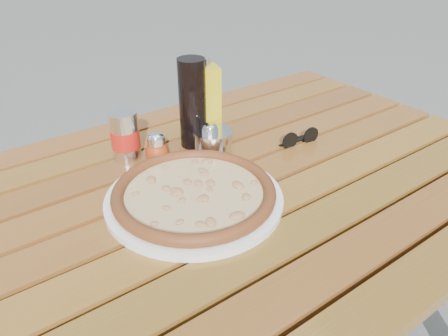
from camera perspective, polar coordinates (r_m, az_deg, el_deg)
table at (r=0.99m, az=0.69°, el=-5.76°), size 1.40×0.90×0.75m
plate at (r=0.89m, az=-3.90°, el=-4.02°), size 0.45×0.45×0.01m
pizza at (r=0.88m, az=-3.93°, el=-3.17°), size 0.41×0.41×0.03m
pepper_shaker at (r=1.01m, az=-8.76°, el=2.38°), size 0.06×0.06×0.08m
oregano_shaker at (r=1.05m, az=-1.83°, el=3.73°), size 0.06×0.06×0.08m
dark_bottle at (r=1.06m, az=-4.13°, el=8.40°), size 0.08×0.08×0.22m
soda_can at (r=1.04m, az=-12.78°, el=4.01°), size 0.08×0.08×0.12m
olive_oil_cruet at (r=1.10m, az=-2.16°, el=8.46°), size 0.07×0.07×0.21m
parmesan_tin at (r=1.06m, az=-1.45°, el=3.51°), size 0.10×0.10×0.07m
sunglasses at (r=1.12m, az=9.88°, el=3.84°), size 0.11×0.04×0.04m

